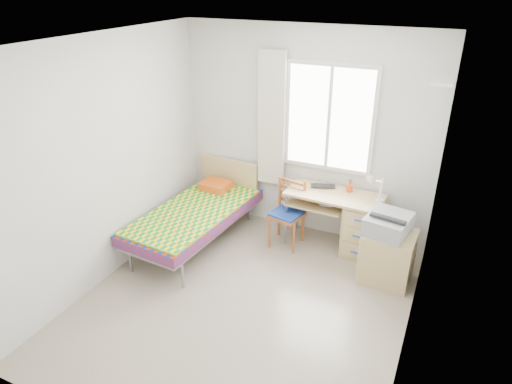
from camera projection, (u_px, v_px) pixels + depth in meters
floor at (244, 302)px, 4.76m from camera, size 3.50×3.50×0.00m
ceiling at (240, 43)px, 3.63m from camera, size 3.50×3.50×0.00m
wall_back at (305, 135)px, 5.62m from camera, size 3.20×0.00×3.20m
wall_left at (106, 162)px, 4.80m from camera, size 0.00×3.50×3.50m
wall_right at (424, 227)px, 3.59m from camera, size 0.00×3.50×3.50m
window at (329, 118)px, 5.38m from camera, size 1.10×0.04×1.30m
curtain at (272, 120)px, 5.66m from camera, size 0.35×0.05×1.70m
floating_shelf at (443, 82)px, 4.40m from camera, size 0.20×0.32×0.03m
bed at (197, 213)px, 5.68m from camera, size 1.04×1.96×0.82m
desk at (357, 223)px, 5.47m from camera, size 1.16×0.57×0.72m
chair at (289, 209)px, 5.62m from camera, size 0.43×0.43×0.84m
cabinet at (387, 256)px, 5.00m from camera, size 0.56×0.50×0.59m
printer at (389, 224)px, 4.86m from camera, size 0.50×0.55×0.21m
laptop at (323, 188)px, 5.58m from camera, size 0.34×0.28×0.02m
pen_cup at (349, 188)px, 5.49m from camera, size 0.09×0.09×0.09m
task_lamp at (374, 186)px, 5.08m from camera, size 0.22×0.31×0.38m
book at (321, 201)px, 5.55m from camera, size 0.18×0.23×0.02m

